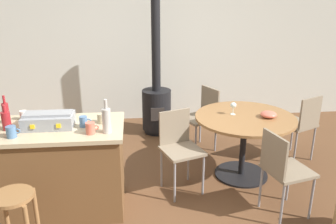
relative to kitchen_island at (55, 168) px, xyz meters
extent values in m
plane|color=brown|center=(1.11, -0.03, -0.44)|extent=(8.80, 8.80, 0.00)
cube|color=beige|center=(1.11, 2.58, 0.91)|extent=(8.00, 0.10, 2.70)
cube|color=brown|center=(0.00, 0.00, -0.02)|extent=(1.32, 0.68, 0.84)
cube|color=tan|center=(0.00, 0.00, 0.42)|extent=(1.38, 0.74, 0.04)
cylinder|color=olive|center=(-0.04, -0.61, -0.15)|extent=(0.04, 0.04, 0.59)
cylinder|color=olive|center=(-0.28, -0.61, -0.15)|extent=(0.04, 0.04, 0.59)
cylinder|color=olive|center=(-0.16, -0.73, 0.16)|extent=(0.32, 0.32, 0.03)
cylinder|color=black|center=(2.05, 0.45, -0.43)|extent=(0.63, 0.63, 0.02)
cylinder|color=black|center=(2.05, 0.45, -0.08)|extent=(0.07, 0.07, 0.72)
cylinder|color=olive|center=(2.05, 0.45, 0.29)|extent=(1.14, 1.14, 0.03)
cube|color=#7F705B|center=(1.29, 0.18, 0.04)|extent=(0.51, 0.51, 0.03)
cube|color=#7F705B|center=(1.23, 0.36, 0.24)|extent=(0.35, 0.14, 0.40)
cylinder|color=gray|center=(1.40, 0.40, -0.21)|extent=(0.02, 0.02, 0.47)
cylinder|color=gray|center=(1.07, 0.28, -0.21)|extent=(0.02, 0.02, 0.47)
cylinder|color=gray|center=(1.19, -0.04, -0.21)|extent=(0.02, 0.02, 0.47)
cylinder|color=gray|center=(1.51, 0.08, -0.21)|extent=(0.02, 0.02, 0.47)
cube|color=#7F705B|center=(2.25, -0.33, 0.03)|extent=(0.49, 0.49, 0.03)
cube|color=#7F705B|center=(2.07, -0.37, 0.23)|extent=(0.11, 0.35, 0.40)
cylinder|color=gray|center=(2.04, -0.20, -0.21)|extent=(0.02, 0.02, 0.46)
cylinder|color=gray|center=(2.13, -0.53, -0.21)|extent=(0.02, 0.02, 0.46)
cylinder|color=gray|center=(2.46, -0.45, -0.21)|extent=(0.02, 0.02, 0.46)
cylinder|color=gray|center=(2.37, -0.12, -0.21)|extent=(0.02, 0.02, 0.46)
cube|color=#7F705B|center=(2.85, 0.82, 0.04)|extent=(0.53, 0.53, 0.03)
cube|color=#7F705B|center=(2.93, 0.65, 0.24)|extent=(0.34, 0.17, 0.40)
cylinder|color=gray|center=(2.77, 0.59, -0.21)|extent=(0.02, 0.02, 0.47)
cylinder|color=gray|center=(3.08, 0.74, -0.21)|extent=(0.02, 0.02, 0.47)
cylinder|color=gray|center=(2.93, 1.05, -0.21)|extent=(0.02, 0.02, 0.47)
cylinder|color=gray|center=(2.63, 0.90, -0.21)|extent=(0.02, 0.02, 0.47)
cube|color=#7F705B|center=(1.66, 1.20, 0.02)|extent=(0.54, 0.54, 0.03)
cube|color=#7F705B|center=(1.83, 1.29, 0.22)|extent=(0.19, 0.33, 0.40)
cylinder|color=gray|center=(1.89, 1.13, -0.22)|extent=(0.02, 0.02, 0.44)
cylinder|color=gray|center=(1.73, 1.43, -0.22)|extent=(0.02, 0.02, 0.44)
cylinder|color=gray|center=(1.43, 1.28, -0.22)|extent=(0.02, 0.02, 0.44)
cylinder|color=gray|center=(1.58, 0.98, -0.22)|extent=(0.02, 0.02, 0.44)
cylinder|color=black|center=(1.13, 1.88, -0.41)|extent=(0.37, 0.37, 0.06)
cylinder|color=black|center=(1.13, 1.88, -0.08)|extent=(0.44, 0.44, 0.62)
cube|color=#2D2826|center=(1.13, 1.66, -0.08)|extent=(0.20, 0.02, 0.20)
cylinder|color=black|center=(1.13, 1.88, 0.93)|extent=(0.13, 0.13, 1.39)
cube|color=gray|center=(-0.01, 0.00, 0.50)|extent=(0.46, 0.27, 0.12)
cube|color=gray|center=(-0.01, 0.00, 0.57)|extent=(0.44, 0.16, 0.02)
cube|color=yellow|center=(-0.12, -0.14, 0.50)|extent=(0.04, 0.01, 0.04)
cube|color=yellow|center=(0.11, -0.14, 0.50)|extent=(0.04, 0.01, 0.04)
cylinder|color=maroon|center=(-0.38, -0.03, 0.53)|extent=(0.08, 0.08, 0.17)
cylinder|color=maroon|center=(-0.38, -0.03, 0.65)|extent=(0.03, 0.03, 0.07)
cylinder|color=maroon|center=(-0.44, 0.15, 0.54)|extent=(0.06, 0.06, 0.20)
cylinder|color=maroon|center=(-0.44, 0.15, 0.68)|extent=(0.02, 0.02, 0.08)
cylinder|color=#B7B2AD|center=(0.55, -0.19, 0.55)|extent=(0.08, 0.08, 0.23)
cylinder|color=#B7B2AD|center=(0.55, -0.19, 0.71)|extent=(0.03, 0.03, 0.09)
cylinder|color=white|center=(-0.30, 0.22, 0.49)|extent=(0.07, 0.07, 0.09)
torus|color=white|center=(-0.26, 0.22, 0.49)|extent=(0.05, 0.01, 0.05)
cylinder|color=tan|center=(0.48, 0.07, 0.48)|extent=(0.09, 0.09, 0.09)
torus|color=tan|center=(0.54, 0.07, 0.49)|extent=(0.05, 0.01, 0.05)
cylinder|color=#4C7099|center=(0.31, -0.02, 0.49)|extent=(0.07, 0.07, 0.10)
torus|color=#4C7099|center=(0.36, -0.02, 0.50)|extent=(0.05, 0.01, 0.05)
cylinder|color=#4C7099|center=(-0.28, -0.21, 0.49)|extent=(0.09, 0.09, 0.10)
torus|color=#4C7099|center=(-0.23, -0.21, 0.50)|extent=(0.05, 0.01, 0.05)
cylinder|color=#DB6651|center=(0.40, -0.20, 0.49)|extent=(0.08, 0.08, 0.11)
torus|color=#DB6651|center=(0.45, -0.20, 0.50)|extent=(0.05, 0.01, 0.05)
cylinder|color=silver|center=(1.93, 0.53, 0.31)|extent=(0.06, 0.06, 0.00)
cylinder|color=silver|center=(1.93, 0.53, 0.35)|extent=(0.01, 0.01, 0.08)
ellipsoid|color=silver|center=(1.93, 0.53, 0.42)|extent=(0.07, 0.07, 0.06)
ellipsoid|color=#DB6651|center=(2.30, 0.39, 0.34)|extent=(0.18, 0.18, 0.07)
camera|label=1|loc=(0.81, -3.17, 1.68)|focal=37.39mm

